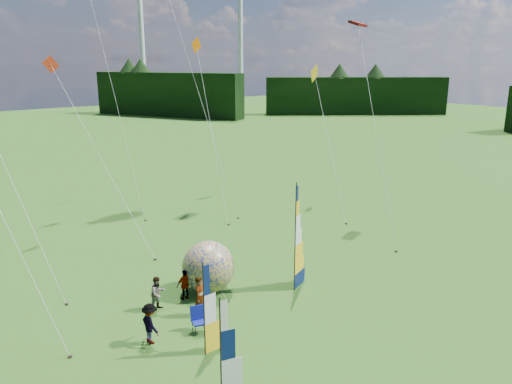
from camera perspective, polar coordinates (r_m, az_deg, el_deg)
ground at (r=22.65m, az=8.78°, el=-15.20°), size 220.00×220.00×0.00m
treeline_ring at (r=20.94m, az=9.21°, el=-5.69°), size 210.00×210.00×8.00m
turbine_left at (r=137.22m, az=-1.78°, el=16.49°), size 8.00×1.20×30.00m
turbine_right at (r=129.46m, az=-12.89°, el=16.23°), size 8.00×1.20×30.00m
feather_banner_main at (r=24.73m, az=4.50°, el=-5.45°), size 1.39×0.62×5.42m
side_banner_left at (r=19.90m, az=-5.94°, el=-13.40°), size 1.05×0.11×3.78m
side_banner_far at (r=18.03m, az=-4.08°, el=-17.22°), size 1.00×0.39×3.45m
bol_inflatable at (r=25.20m, az=-5.47°, el=-8.51°), size 3.20×3.20×2.61m
spectator_a at (r=23.16m, az=-6.39°, el=-11.76°), size 0.81×0.71×1.87m
spectator_b at (r=23.99m, az=-11.16°, el=-11.29°), size 0.84×0.50×1.63m
spectator_c at (r=21.47m, az=-12.01°, el=-14.50°), size 0.42×1.12×1.74m
spectator_d at (r=24.75m, az=-8.11°, el=-10.45°), size 0.92×0.45×1.51m
camp_chair at (r=22.01m, az=-6.50°, el=-14.37°), size 0.81×0.81×1.13m
kite_whale at (r=39.62m, az=-7.60°, el=15.46°), size 7.05×15.75×23.49m
kite_rainbow_delta at (r=26.92m, az=-27.11°, el=5.41°), size 9.99×13.96×15.21m
kite_parafoil at (r=33.51m, az=13.61°, el=8.44°), size 9.50×12.00×15.50m
small_kite_red at (r=31.96m, az=-17.43°, el=4.65°), size 5.37×11.72×11.94m
small_kite_orange at (r=37.09m, az=-5.11°, el=7.76°), size 7.69×10.02×13.40m
small_kite_yellow at (r=38.12m, az=8.41°, el=6.36°), size 9.08×10.97×11.44m
small_kite_green at (r=39.08m, az=-16.25°, el=12.60°), size 3.76×10.90×20.19m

